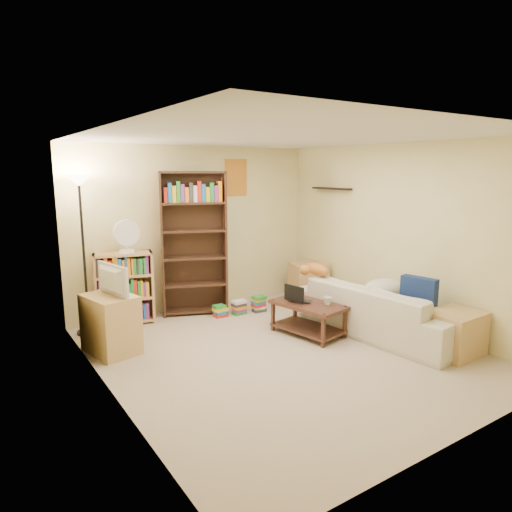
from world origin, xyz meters
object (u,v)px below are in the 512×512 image
object	(u,v)px
floor_lamp	(81,208)
laptop	(301,300)
sofa	(379,309)
side_table	(308,281)
television	(108,280)
desk_fan	(127,236)
coffee_table	(308,314)
tall_bookshelf	(194,240)
tabby_cat	(315,269)
mug	(327,301)
tv_stand	(111,324)
end_cabinet	(455,333)
short_bookshelf	(124,288)

from	to	relation	value
floor_lamp	laptop	bearing A→B (deg)	-32.23
sofa	side_table	bearing A→B (deg)	-14.53
television	desk_fan	xyz separation A→B (m)	(0.53, 0.90, 0.37)
laptop	floor_lamp	distance (m)	3.07
sofa	desk_fan	world-z (taller)	desk_fan
coffee_table	laptop	distance (m)	0.21
television	tall_bookshelf	xyz separation A→B (m)	(1.50, 0.82, 0.24)
floor_lamp	side_table	distance (m)	3.76
tabby_cat	laptop	world-z (taller)	tabby_cat
mug	tv_stand	size ratio (longest dim) A/B	0.21
sofa	tabby_cat	world-z (taller)	tabby_cat
tabby_cat	coffee_table	world-z (taller)	tabby_cat
mug	tv_stand	world-z (taller)	tv_stand
sofa	floor_lamp	size ratio (longest dim) A/B	1.13
sofa	tall_bookshelf	bearing A→B (deg)	32.00
side_table	television	bearing A→B (deg)	-172.00
tabby_cat	television	xyz separation A→B (m)	(-2.75, 0.46, 0.12)
sofa	floor_lamp	distance (m)	4.06
sofa	end_cabinet	world-z (taller)	sofa
mug	tv_stand	distance (m)	2.69
sofa	tabby_cat	xyz separation A→B (m)	(-0.38, 0.85, 0.43)
television	sofa	bearing A→B (deg)	-125.40
floor_lamp	television	bearing A→B (deg)	-85.23
television	end_cabinet	world-z (taller)	television
tall_bookshelf	end_cabinet	world-z (taller)	tall_bookshelf
sofa	side_table	xyz separation A→B (m)	(0.29, 1.79, -0.03)
mug	television	world-z (taller)	television
tv_stand	end_cabinet	bearing A→B (deg)	-46.93
tv_stand	tall_bookshelf	xyz separation A→B (m)	(1.50, 0.82, 0.77)
tv_stand	coffee_table	bearing A→B (deg)	-32.26
short_bookshelf	coffee_table	bearing A→B (deg)	-29.69
coffee_table	end_cabinet	distance (m)	1.77
floor_lamp	tv_stand	bearing A→B (deg)	-85.23
short_bookshelf	side_table	xyz separation A→B (m)	(2.95, -0.46, -0.20)
side_table	tv_stand	bearing A→B (deg)	-172.00
laptop	short_bookshelf	bearing A→B (deg)	14.24
laptop	desk_fan	xyz separation A→B (m)	(-1.79, 1.59, 0.81)
tv_stand	tall_bookshelf	distance (m)	1.88
end_cabinet	side_table	bearing A→B (deg)	88.54
mug	end_cabinet	world-z (taller)	mug
television	coffee_table	bearing A→B (deg)	-122.26
coffee_table	desk_fan	size ratio (longest dim) A/B	2.26
tall_bookshelf	side_table	distance (m)	2.11
tv_stand	end_cabinet	xyz separation A→B (m)	(3.35, -2.27, -0.09)
coffee_table	side_table	world-z (taller)	side_table
mug	floor_lamp	world-z (taller)	floor_lamp
laptop	floor_lamp	bearing A→B (deg)	23.51
short_bookshelf	end_cabinet	size ratio (longest dim) A/B	1.65
tv_stand	end_cabinet	world-z (taller)	tv_stand
coffee_table	mug	size ratio (longest dim) A/B	7.05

